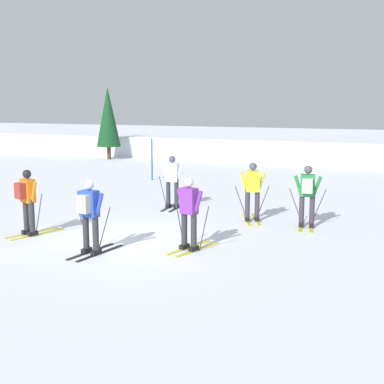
{
  "coord_description": "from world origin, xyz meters",
  "views": [
    {
      "loc": [
        6.56,
        -11.2,
        3.41
      ],
      "look_at": [
        0.78,
        2.66,
        0.9
      ],
      "focal_mm": 50.54,
      "sensor_mm": 36.0,
      "label": 1
    }
  ],
  "objects_px": {
    "skier_blue": "(89,213)",
    "conifer_far_left": "(108,117)",
    "skier_green": "(307,193)",
    "skier_white": "(172,180)",
    "trail_marker_pole": "(152,159)",
    "skier_yellow": "(252,190)",
    "skier_purple": "(189,212)",
    "skier_orange": "(27,199)"
  },
  "relations": [
    {
      "from": "skier_orange",
      "to": "skier_white",
      "type": "bearing_deg",
      "value": 68.25
    },
    {
      "from": "skier_blue",
      "to": "trail_marker_pole",
      "type": "distance_m",
      "value": 11.85
    },
    {
      "from": "skier_yellow",
      "to": "skier_orange",
      "type": "height_order",
      "value": "same"
    },
    {
      "from": "skier_purple",
      "to": "skier_blue",
      "type": "bearing_deg",
      "value": -148.49
    },
    {
      "from": "skier_white",
      "to": "skier_yellow",
      "type": "bearing_deg",
      "value": -17.18
    },
    {
      "from": "skier_yellow",
      "to": "trail_marker_pole",
      "type": "relative_size",
      "value": 0.94
    },
    {
      "from": "skier_yellow",
      "to": "conifer_far_left",
      "type": "xyz_separation_m",
      "value": [
        -12.79,
        13.2,
        1.6
      ]
    },
    {
      "from": "skier_orange",
      "to": "skier_purple",
      "type": "bearing_deg",
      "value": 3.81
    },
    {
      "from": "skier_purple",
      "to": "skier_green",
      "type": "distance_m",
      "value": 3.94
    },
    {
      "from": "skier_purple",
      "to": "skier_green",
      "type": "height_order",
      "value": "same"
    },
    {
      "from": "skier_white",
      "to": "skier_green",
      "type": "distance_m",
      "value": 4.69
    },
    {
      "from": "skier_white",
      "to": "skier_green",
      "type": "xyz_separation_m",
      "value": [
        4.55,
        -1.11,
        0.04
      ]
    },
    {
      "from": "skier_yellow",
      "to": "skier_green",
      "type": "height_order",
      "value": "same"
    },
    {
      "from": "skier_purple",
      "to": "skier_blue",
      "type": "distance_m",
      "value": 2.26
    },
    {
      "from": "skier_purple",
      "to": "trail_marker_pole",
      "type": "xyz_separation_m",
      "value": [
        -5.99,
        9.95,
        -0.0
      ]
    },
    {
      "from": "skier_purple",
      "to": "conifer_far_left",
      "type": "bearing_deg",
      "value": 126.35
    },
    {
      "from": "skier_green",
      "to": "skier_orange",
      "type": "xyz_separation_m",
      "value": [
        -6.45,
        -3.64,
        0.0
      ]
    },
    {
      "from": "skier_white",
      "to": "trail_marker_pole",
      "type": "relative_size",
      "value": 0.94
    },
    {
      "from": "skier_purple",
      "to": "trail_marker_pole",
      "type": "relative_size",
      "value": 0.94
    },
    {
      "from": "trail_marker_pole",
      "to": "conifer_far_left",
      "type": "distance_m",
      "value": 9.43
    },
    {
      "from": "skier_green",
      "to": "skier_purple",
      "type": "bearing_deg",
      "value": -121.73
    },
    {
      "from": "skier_orange",
      "to": "trail_marker_pole",
      "type": "height_order",
      "value": "trail_marker_pole"
    },
    {
      "from": "skier_purple",
      "to": "skier_green",
      "type": "xyz_separation_m",
      "value": [
        2.07,
        3.35,
        0.04
      ]
    },
    {
      "from": "skier_purple",
      "to": "conifer_far_left",
      "type": "relative_size",
      "value": 0.4
    },
    {
      "from": "skier_orange",
      "to": "skier_yellow",
      "type": "bearing_deg",
      "value": 38.41
    },
    {
      "from": "skier_orange",
      "to": "conifer_far_left",
      "type": "xyz_separation_m",
      "value": [
        -7.95,
        17.04,
        1.56
      ]
    },
    {
      "from": "skier_yellow",
      "to": "skier_purple",
      "type": "relative_size",
      "value": 1.0
    },
    {
      "from": "skier_orange",
      "to": "skier_blue",
      "type": "bearing_deg",
      "value": -19.92
    },
    {
      "from": "skier_purple",
      "to": "skier_orange",
      "type": "distance_m",
      "value": 4.39
    },
    {
      "from": "skier_green",
      "to": "skier_yellow",
      "type": "bearing_deg",
      "value": 172.96
    },
    {
      "from": "skier_green",
      "to": "trail_marker_pole",
      "type": "height_order",
      "value": "trail_marker_pole"
    },
    {
      "from": "trail_marker_pole",
      "to": "skier_white",
      "type": "bearing_deg",
      "value": -57.37
    },
    {
      "from": "skier_purple",
      "to": "skier_green",
      "type": "bearing_deg",
      "value": 58.27
    },
    {
      "from": "skier_green",
      "to": "skier_blue",
      "type": "bearing_deg",
      "value": -131.41
    },
    {
      "from": "skier_purple",
      "to": "skier_white",
      "type": "bearing_deg",
      "value": 119.07
    },
    {
      "from": "skier_yellow",
      "to": "skier_blue",
      "type": "height_order",
      "value": "same"
    },
    {
      "from": "skier_green",
      "to": "skier_white",
      "type": "bearing_deg",
      "value": 166.3
    },
    {
      "from": "trail_marker_pole",
      "to": "skier_green",
      "type": "bearing_deg",
      "value": -39.28
    },
    {
      "from": "skier_purple",
      "to": "skier_blue",
      "type": "xyz_separation_m",
      "value": [
        -1.92,
        -1.18,
        0.04
      ]
    },
    {
      "from": "skier_white",
      "to": "trail_marker_pole",
      "type": "height_order",
      "value": "trail_marker_pole"
    },
    {
      "from": "skier_blue",
      "to": "conifer_far_left",
      "type": "height_order",
      "value": "conifer_far_left"
    },
    {
      "from": "skier_blue",
      "to": "conifer_far_left",
      "type": "relative_size",
      "value": 0.4
    }
  ]
}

